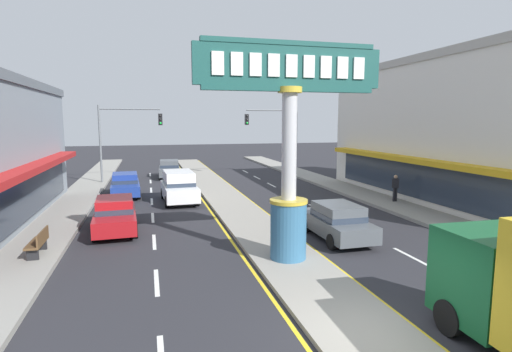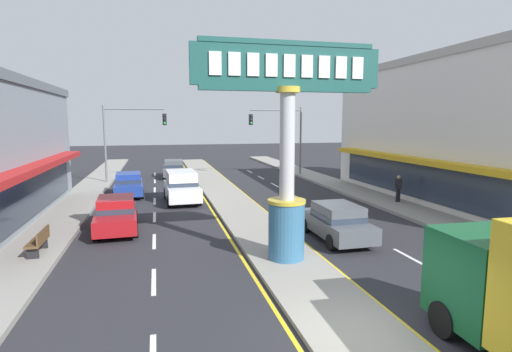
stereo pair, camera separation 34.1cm
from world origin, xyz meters
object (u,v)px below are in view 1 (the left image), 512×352
object	(u,v)px
sedan_near_right_lane	(169,169)
street_bench	(39,242)
traffic_light_right_side	(278,129)
pedestrian_near_kerb	(395,186)
storefront_right	(473,130)
sedan_far_right_lane	(125,185)
suv_mid_left_lane	(179,186)
traffic_light_left_side	(123,130)
sedan_far_left_oncoming	(115,214)
sedan_near_left_lane	(337,221)
district_sign	(289,155)

from	to	relation	value
sedan_near_right_lane	street_bench	bearing A→B (deg)	-105.30
traffic_light_right_side	pedestrian_near_kerb	bearing A→B (deg)	-77.20
traffic_light_right_side	pedestrian_near_kerb	xyz separation A→B (m)	(3.05, -13.43, -3.16)
storefront_right	traffic_light_right_side	world-z (taller)	storefront_right
sedan_far_right_lane	storefront_right	bearing A→B (deg)	-17.82
sedan_far_right_lane	suv_mid_left_lane	world-z (taller)	suv_mid_left_lane
storefront_right	street_bench	bearing A→B (deg)	-166.91
street_bench	storefront_right	bearing A→B (deg)	13.09
sedan_far_right_lane	sedan_near_right_lane	bearing A→B (deg)	68.78
traffic_light_left_side	sedan_far_left_oncoming	bearing A→B (deg)	-88.91
sedan_near_left_lane	suv_mid_left_lane	bearing A→B (deg)	120.76
storefront_right	district_sign	bearing A→B (deg)	-151.83
traffic_light_left_side	traffic_light_right_side	size ratio (longest dim) A/B	1.00
district_sign	sedan_near_left_lane	distance (m)	4.71
storefront_right	sedan_near_right_lane	xyz separation A→B (m)	(-17.86, 15.32, -3.59)
district_sign	traffic_light_right_side	world-z (taller)	district_sign
sedan_far_right_lane	street_bench	xyz separation A→B (m)	(-2.38, -12.28, -0.14)
storefront_right	sedan_far_left_oncoming	world-z (taller)	storefront_right
traffic_light_right_side	sedan_far_left_oncoming	bearing A→B (deg)	-129.31
district_sign	sedan_far_right_lane	size ratio (longest dim) A/B	1.70
sedan_far_left_oncoming	street_bench	size ratio (longest dim) A/B	2.74
suv_mid_left_lane	sedan_near_left_lane	bearing A→B (deg)	-59.24
traffic_light_right_side	sedan_near_right_lane	distance (m)	10.21
storefront_right	pedestrian_near_kerb	bearing A→B (deg)	-178.84
district_sign	sedan_near_right_lane	world-z (taller)	district_sign
traffic_light_left_side	traffic_light_right_side	xyz separation A→B (m)	(12.99, 0.70, 0.00)
sedan_near_right_lane	sedan_near_left_lane	bearing A→B (deg)	-74.64
traffic_light_right_side	sedan_far_left_oncoming	world-z (taller)	traffic_light_right_side
sedan_near_right_lane	pedestrian_near_kerb	bearing A→B (deg)	-51.09
traffic_light_left_side	sedan_near_right_lane	world-z (taller)	traffic_light_left_side
street_bench	sedan_far_right_lane	bearing A→B (deg)	79.02
sedan_near_right_lane	street_bench	world-z (taller)	sedan_near_right_lane
traffic_light_right_side	sedan_far_left_oncoming	xyz separation A→B (m)	(-12.71, -15.52, -3.46)
suv_mid_left_lane	storefront_right	bearing A→B (deg)	-12.37
traffic_light_left_side	street_bench	xyz separation A→B (m)	(-2.10, -18.10, -3.60)
traffic_light_right_side	sedan_near_left_lane	distance (m)	19.82
district_sign	suv_mid_left_lane	world-z (taller)	district_sign
sedan_far_right_lane	sedan_near_left_lane	size ratio (longest dim) A/B	1.02
sedan_far_right_lane	pedestrian_near_kerb	size ratio (longest dim) A/B	2.74
storefront_right	sedan_far_right_lane	size ratio (longest dim) A/B	4.44
traffic_light_left_side	sedan_far_left_oncoming	distance (m)	15.22
sedan_near_right_lane	sedan_near_left_lane	world-z (taller)	same
pedestrian_near_kerb	sedan_near_right_lane	bearing A→B (deg)	128.91
sedan_near_right_lane	suv_mid_left_lane	xyz separation A→B (m)	(-0.01, -11.40, 0.20)
traffic_light_left_side	sedan_near_right_lane	xyz separation A→B (m)	(3.59, 2.69, -3.46)
storefront_right	sedan_near_left_lane	xyz separation A→B (m)	(-12.04, -5.86, -3.59)
district_sign	street_bench	bearing A→B (deg)	163.58
traffic_light_right_side	suv_mid_left_lane	world-z (taller)	traffic_light_right_side
sedan_near_left_lane	pedestrian_near_kerb	distance (m)	8.79
street_bench	pedestrian_near_kerb	xyz separation A→B (m)	(18.14, 5.37, 0.44)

